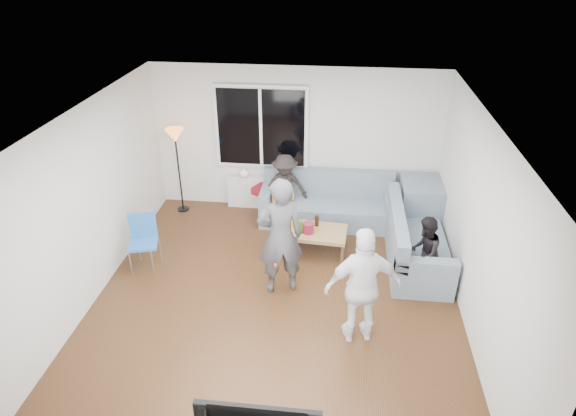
# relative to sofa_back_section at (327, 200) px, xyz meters

# --- Properties ---
(floor) EXTENTS (5.00, 5.50, 0.04)m
(floor) POSITION_rel_sofa_back_section_xyz_m (-0.60, -2.27, -0.45)
(floor) COLOR #56351C
(floor) RESTS_ON ground
(ceiling) EXTENTS (5.00, 5.50, 0.04)m
(ceiling) POSITION_rel_sofa_back_section_xyz_m (-0.60, -2.27, 2.20)
(ceiling) COLOR white
(ceiling) RESTS_ON ground
(wall_back) EXTENTS (5.00, 0.04, 2.60)m
(wall_back) POSITION_rel_sofa_back_section_xyz_m (-0.60, 0.50, 0.88)
(wall_back) COLOR silver
(wall_back) RESTS_ON ground
(wall_front) EXTENTS (5.00, 0.04, 2.60)m
(wall_front) POSITION_rel_sofa_back_section_xyz_m (-0.60, -5.04, 0.88)
(wall_front) COLOR silver
(wall_front) RESTS_ON ground
(wall_left) EXTENTS (0.04, 5.50, 2.60)m
(wall_left) POSITION_rel_sofa_back_section_xyz_m (-3.12, -2.27, 0.88)
(wall_left) COLOR silver
(wall_left) RESTS_ON ground
(wall_right) EXTENTS (0.04, 5.50, 2.60)m
(wall_right) POSITION_rel_sofa_back_section_xyz_m (1.92, -2.27, 0.88)
(wall_right) COLOR silver
(wall_right) RESTS_ON ground
(window_frame) EXTENTS (1.62, 0.06, 1.47)m
(window_frame) POSITION_rel_sofa_back_section_xyz_m (-1.20, 0.42, 1.12)
(window_frame) COLOR white
(window_frame) RESTS_ON wall_back
(window_glass) EXTENTS (1.50, 0.02, 1.35)m
(window_glass) POSITION_rel_sofa_back_section_xyz_m (-1.20, 0.38, 1.12)
(window_glass) COLOR black
(window_glass) RESTS_ON window_frame
(window_mullion) EXTENTS (0.05, 0.03, 1.35)m
(window_mullion) POSITION_rel_sofa_back_section_xyz_m (-1.20, 0.37, 1.12)
(window_mullion) COLOR white
(window_mullion) RESTS_ON window_frame
(radiator) EXTENTS (1.30, 0.12, 0.62)m
(radiator) POSITION_rel_sofa_back_section_xyz_m (-1.20, 0.38, -0.11)
(radiator) COLOR silver
(radiator) RESTS_ON floor
(potted_plant) EXTENTS (0.23, 0.21, 0.36)m
(potted_plant) POSITION_rel_sofa_back_section_xyz_m (-0.74, 0.35, 0.37)
(potted_plant) COLOR #356D2B
(potted_plant) RESTS_ON radiator
(vase) EXTENTS (0.22, 0.22, 0.19)m
(vase) POSITION_rel_sofa_back_section_xyz_m (-1.53, 0.35, 0.29)
(vase) COLOR white
(vase) RESTS_ON radiator
(sofa_back_section) EXTENTS (2.30, 0.85, 0.85)m
(sofa_back_section) POSITION_rel_sofa_back_section_xyz_m (0.00, 0.00, 0.00)
(sofa_back_section) COLOR slate
(sofa_back_section) RESTS_ON floor
(sofa_right_section) EXTENTS (2.00, 0.85, 0.85)m
(sofa_right_section) POSITION_rel_sofa_back_section_xyz_m (1.42, -1.04, 0.00)
(sofa_right_section) COLOR slate
(sofa_right_section) RESTS_ON floor
(sofa_corner) EXTENTS (0.85, 0.85, 0.85)m
(sofa_corner) POSITION_rel_sofa_back_section_xyz_m (1.65, 0.00, 0.00)
(sofa_corner) COLOR slate
(sofa_corner) RESTS_ON floor
(cushion_yellow) EXTENTS (0.47, 0.44, 0.14)m
(cushion_yellow) POSITION_rel_sofa_back_section_xyz_m (-0.81, -0.02, 0.09)
(cushion_yellow) COLOR orange
(cushion_yellow) RESTS_ON sofa_back_section
(cushion_red) EXTENTS (0.46, 0.44, 0.13)m
(cushion_red) POSITION_rel_sofa_back_section_xyz_m (-1.12, 0.06, 0.09)
(cushion_red) COLOR maroon
(cushion_red) RESTS_ON sofa_back_section
(coffee_table) EXTENTS (1.14, 0.67, 0.40)m
(coffee_table) POSITION_rel_sofa_back_section_xyz_m (-0.21, -1.00, -0.22)
(coffee_table) COLOR tan
(coffee_table) RESTS_ON floor
(pitcher) EXTENTS (0.17, 0.17, 0.17)m
(pitcher) POSITION_rel_sofa_back_section_xyz_m (-0.25, -1.07, 0.06)
(pitcher) COLOR maroon
(pitcher) RESTS_ON coffee_table
(side_chair) EXTENTS (0.49, 0.49, 0.86)m
(side_chair) POSITION_rel_sofa_back_section_xyz_m (-2.65, -1.72, 0.01)
(side_chair) COLOR #2A69B7
(side_chair) RESTS_ON floor
(floor_lamp) EXTENTS (0.32, 0.32, 1.56)m
(floor_lamp) POSITION_rel_sofa_back_section_xyz_m (-2.65, 0.12, 0.36)
(floor_lamp) COLOR orange
(floor_lamp) RESTS_ON floor
(player_left) EXTENTS (0.73, 0.59, 1.75)m
(player_left) POSITION_rel_sofa_back_section_xyz_m (-0.57, -1.99, 0.45)
(player_left) COLOR #434347
(player_left) RESTS_ON floor
(player_right) EXTENTS (0.99, 0.58, 1.58)m
(player_right) POSITION_rel_sofa_back_section_xyz_m (0.53, -2.84, 0.36)
(player_right) COLOR white
(player_right) RESTS_ON floor
(spectator_right) EXTENTS (0.55, 0.62, 1.09)m
(spectator_right) POSITION_rel_sofa_back_section_xyz_m (1.42, -1.65, 0.12)
(spectator_right) COLOR black
(spectator_right) RESTS_ON floor
(spectator_back) EXTENTS (0.85, 0.58, 1.21)m
(spectator_back) POSITION_rel_sofa_back_section_xyz_m (-0.75, 0.03, 0.18)
(spectator_back) COLOR black
(spectator_back) RESTS_ON floor
(bottle_b) EXTENTS (0.08, 0.08, 0.21)m
(bottle_b) POSITION_rel_sofa_back_section_xyz_m (-0.38, -1.09, 0.08)
(bottle_b) COLOR #328217
(bottle_b) RESTS_ON coffee_table
(bottle_c) EXTENTS (0.07, 0.07, 0.19)m
(bottle_c) POSITION_rel_sofa_back_section_xyz_m (-0.14, -0.85, 0.07)
(bottle_c) COLOR black
(bottle_c) RESTS_ON coffee_table
(bottle_a) EXTENTS (0.07, 0.07, 0.19)m
(bottle_a) POSITION_rel_sofa_back_section_xyz_m (-0.49, -0.95, 0.07)
(bottle_a) COLOR orange
(bottle_a) RESTS_ON coffee_table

